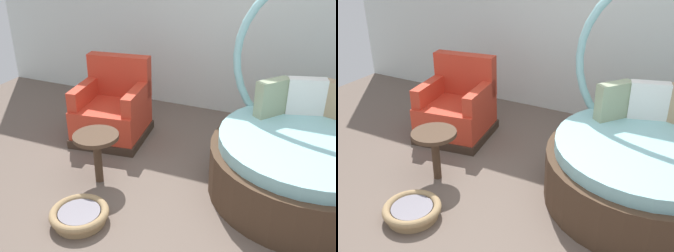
# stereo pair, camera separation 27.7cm
# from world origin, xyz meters

# --- Properties ---
(ground_plane) EXTENTS (8.00, 8.00, 0.02)m
(ground_plane) POSITION_xyz_m (0.00, 0.00, -0.01)
(ground_plane) COLOR #66564C
(round_daybed) EXTENTS (1.84, 1.84, 2.03)m
(round_daybed) POSITION_xyz_m (0.88, 0.86, 0.40)
(round_daybed) COLOR #473323
(round_daybed) RESTS_ON ground_plane
(red_armchair) EXTENTS (0.90, 0.90, 0.94)m
(red_armchair) POSITION_xyz_m (-1.39, 1.08, 0.33)
(red_armchair) COLOR #38281E
(red_armchair) RESTS_ON ground_plane
(pet_basket) EXTENTS (0.51, 0.51, 0.13)m
(pet_basket) POSITION_xyz_m (-0.84, -0.44, 0.07)
(pet_basket) COLOR #9E7F56
(pet_basket) RESTS_ON ground_plane
(side_table) EXTENTS (0.44, 0.44, 0.52)m
(side_table) POSITION_xyz_m (-1.03, 0.17, 0.43)
(side_table) COLOR #473323
(side_table) RESTS_ON ground_plane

